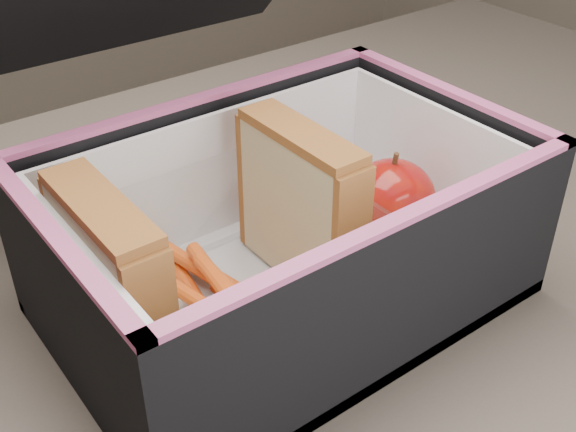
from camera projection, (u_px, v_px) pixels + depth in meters
name	position (u px, v px, depth m)	size (l,w,h in m)	color
kitchen_table	(343.00, 338.00, 0.63)	(1.20, 0.80, 0.75)	brown
lunch_bag	(280.00, 218.00, 0.50)	(0.32, 0.36, 0.27)	black
plastic_tub	(215.00, 268.00, 0.48)	(0.19, 0.14, 0.08)	white
sandwich_left	(112.00, 283.00, 0.43)	(0.03, 0.10, 0.12)	tan
sandwich_right	(300.00, 205.00, 0.50)	(0.03, 0.10, 0.12)	tan
carrot_sticks	(216.00, 290.00, 0.49)	(0.06, 0.14, 0.03)	#D84312
paper_napkin	(381.00, 238.00, 0.56)	(0.07, 0.08, 0.01)	white
red_apple	(392.00, 199.00, 0.55)	(0.08, 0.08, 0.07)	maroon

